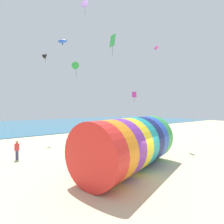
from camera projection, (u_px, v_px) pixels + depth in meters
name	position (u px, v px, depth m)	size (l,w,h in m)	color
ground_plane	(144.00, 174.00, 11.66)	(120.00, 120.00, 0.00)	beige
sea	(20.00, 126.00, 44.15)	(120.00, 40.00, 0.10)	teal
giant_inflatable_tube	(129.00, 144.00, 12.51)	(9.20, 6.02, 3.75)	red
kite_handler	(151.00, 144.00, 17.67)	(0.36, 0.24, 1.67)	black
kite_green_diamond	(112.00, 41.00, 21.86)	(0.32, 1.07, 2.58)	green
kite_magenta_parafoil	(156.00, 48.00, 21.54)	(0.89, 1.07, 0.55)	#D1339E
kite_blue_parafoil	(62.00, 41.00, 25.13)	(1.40, 1.45, 0.77)	blue
kite_magenta_diamond	(134.00, 95.00, 26.50)	(0.81, 0.77, 1.61)	#D1339E
kite_black_delta	(46.00, 55.00, 24.16)	(0.95, 1.03, 1.28)	black
kite_purple_diamond	(85.00, 4.00, 24.56)	(1.07, 1.10, 2.14)	purple
kite_green_delta	(76.00, 66.00, 14.49)	(0.88, 0.88, 1.16)	green
bystander_near_water	(74.00, 135.00, 23.66)	(0.41, 0.31, 1.66)	#726651
bystander_mid_beach	(17.00, 150.00, 14.95)	(0.41, 0.32, 1.65)	#383D56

